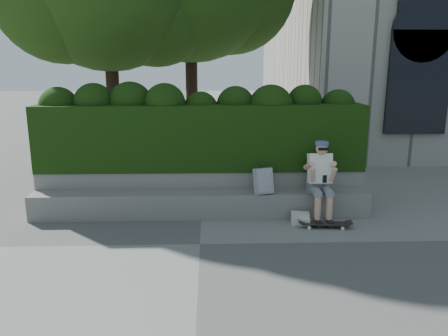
{
  "coord_description": "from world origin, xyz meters",
  "views": [
    {
      "loc": [
        0.15,
        -6.19,
        2.66
      ],
      "look_at": [
        0.4,
        1.0,
        0.95
      ],
      "focal_mm": 35.0,
      "sensor_mm": 36.0,
      "label": 1
    }
  ],
  "objects_px": {
    "person": "(320,177)",
    "backpack_ground": "(300,218)",
    "skateboard": "(325,224)",
    "backpack_plaid": "(263,181)"
  },
  "relations": [
    {
      "from": "person",
      "to": "backpack_ground",
      "type": "distance_m",
      "value": 0.8
    },
    {
      "from": "person",
      "to": "backpack_ground",
      "type": "xyz_separation_m",
      "value": [
        -0.38,
        -0.25,
        -0.65
      ]
    },
    {
      "from": "backpack_plaid",
      "to": "backpack_ground",
      "type": "height_order",
      "value": "backpack_plaid"
    },
    {
      "from": "person",
      "to": "backpack_ground",
      "type": "bearing_deg",
      "value": -146.38
    },
    {
      "from": "skateboard",
      "to": "backpack_plaid",
      "type": "distance_m",
      "value": 1.27
    },
    {
      "from": "person",
      "to": "backpack_plaid",
      "type": "distance_m",
      "value": 0.99
    },
    {
      "from": "person",
      "to": "backpack_ground",
      "type": "relative_size",
      "value": 4.55
    },
    {
      "from": "backpack_ground",
      "to": "skateboard",
      "type": "bearing_deg",
      "value": -18.36
    },
    {
      "from": "skateboard",
      "to": "backpack_ground",
      "type": "xyz_separation_m",
      "value": [
        -0.38,
        0.19,
        0.03
      ]
    },
    {
      "from": "person",
      "to": "skateboard",
      "type": "bearing_deg",
      "value": -89.39
    }
  ]
}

